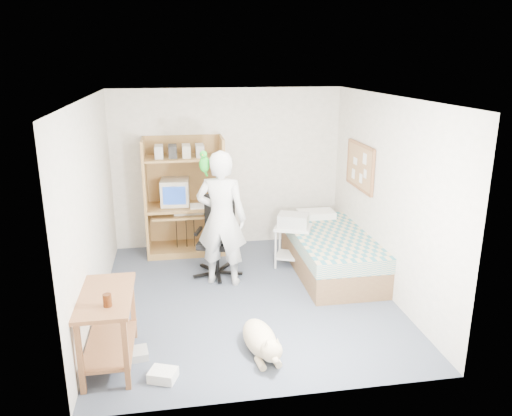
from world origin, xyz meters
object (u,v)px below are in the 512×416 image
Objects in this scene: office_chair at (218,247)px; dog at (261,340)px; side_desk at (108,319)px; printer_cart at (293,239)px; person at (221,219)px; bed at (331,252)px; computer_hutch at (185,201)px.

dog is (0.25, -2.09, -0.23)m from office_chair.
printer_cart is (2.36, 2.09, -0.09)m from side_desk.
person is at bearing 88.47° from dog.
bed is 2.10× the size of dog.
dog is at bearing -65.53° from office_chair.
printer_cart is (0.86, 2.18, 0.25)m from dog.
side_desk is at bearing 168.15° from dog.
side_desk is (-2.85, -1.82, 0.21)m from bed.
dog is at bearing 114.61° from person.
computer_hutch is at bearing 150.71° from bed.
printer_cart is at bearing -141.70° from person.
side_desk is at bearing -116.34° from printer_cart.
person is (0.44, -1.25, 0.09)m from computer_hutch.
bed is 2.02× the size of side_desk.
bed is 1.68m from person.
computer_hutch is 0.89× the size of bed.
computer_hutch reaches higher than printer_cart.
dog is at bearing -77.73° from computer_hutch.
dog is (-1.34, -1.91, -0.13)m from bed.
dog is at bearing -125.15° from bed.
computer_hutch is 3.08m from side_desk.
office_chair is 2.12m from dog.
computer_hutch reaches higher than bed.
dog is 1.55× the size of printer_cart.
side_desk is (-0.85, -2.94, -0.33)m from computer_hutch.
printer_cart is at bearing 60.17° from dog.
bed reaches higher than dog.
bed is at bearing -157.75° from person.
person is (0.03, -0.31, 0.52)m from office_chair.
computer_hutch reaches higher than office_chair.
printer_cart is (1.51, -0.84, -0.42)m from computer_hutch.
office_chair is at bearing 88.33° from dog.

